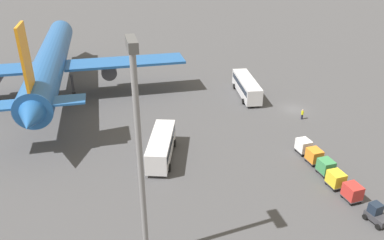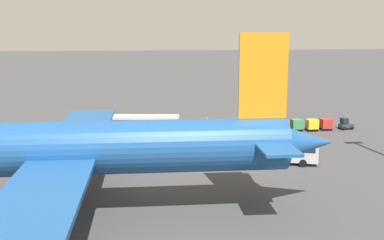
{
  "view_description": "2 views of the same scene",
  "coord_description": "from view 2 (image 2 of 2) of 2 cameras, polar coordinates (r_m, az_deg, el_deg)",
  "views": [
    {
      "loc": [
        -53.33,
        31.63,
        27.18
      ],
      "look_at": [
        -4.13,
        19.32,
        2.19
      ],
      "focal_mm": 35.0,
      "sensor_mm": 36.0,
      "label": 1
    },
    {
      "loc": [
        8.51,
        85.94,
        17.97
      ],
      "look_at": [
        1.02,
        19.1,
        4.97
      ],
      "focal_mm": 45.0,
      "sensor_mm": 36.0,
      "label": 2
    }
  ],
  "objects": [
    {
      "name": "ground_plane",
      "position": [
        88.21,
        -0.72,
        -0.82
      ],
      "size": [
        600.0,
        600.0,
        0.0
      ],
      "primitive_type": "plane",
      "color": "#424244"
    },
    {
      "name": "airplane",
      "position": [
        47.5,
        -16.8,
        -3.42
      ],
      "size": [
        56.36,
        48.75,
        17.49
      ],
      "rotation": [
        0.0,
        0.0,
        -0.02
      ],
      "color": "#1E5193",
      "rests_on": "ground"
    },
    {
      "name": "shuttle_bus_near",
      "position": [
        81.77,
        -5.84,
        -0.4
      ],
      "size": [
        12.5,
        4.36,
        3.31
      ],
      "rotation": [
        0.0,
        0.0,
        -0.13
      ],
      "color": "silver",
      "rests_on": "ground"
    },
    {
      "name": "shuttle_bus_far",
      "position": [
        65.62,
        10.28,
        -3.36
      ],
      "size": [
        10.54,
        5.73,
        3.28
      ],
      "rotation": [
        0.0,
        0.0,
        -0.31
      ],
      "color": "silver",
      "rests_on": "ground"
    },
    {
      "name": "baggage_tug",
      "position": [
        90.15,
        17.72,
        -0.47
      ],
      "size": [
        2.59,
        2.0,
        2.1
      ],
      "rotation": [
        0.0,
        0.0,
        0.18
      ],
      "color": "#333338",
      "rests_on": "ground"
    },
    {
      "name": "worker_person",
      "position": [
        87.97,
        1.82,
        -0.27
      ],
      "size": [
        0.38,
        0.38,
        1.74
      ],
      "color": "#1E1E2D",
      "rests_on": "ground"
    },
    {
      "name": "cargo_cart_red",
      "position": [
        88.39,
        15.6,
        -0.41
      ],
      "size": [
        2.11,
        1.82,
        2.06
      ],
      "rotation": [
        0.0,
        0.0,
        0.07
      ],
      "color": "#38383D",
      "rests_on": "ground"
    },
    {
      "name": "cargo_cart_yellow",
      "position": [
        87.09,
        14.05,
        -0.5
      ],
      "size": [
        2.11,
        1.82,
        2.06
      ],
      "rotation": [
        0.0,
        0.0,
        0.07
      ],
      "color": "#38383D",
      "rests_on": "ground"
    },
    {
      "name": "cargo_cart_green",
      "position": [
        86.49,
        12.31,
        -0.5
      ],
      "size": [
        2.11,
        1.82,
        2.06
      ],
      "rotation": [
        0.0,
        0.0,
        0.07
      ],
      "color": "#38383D",
      "rests_on": "ground"
    },
    {
      "name": "cargo_cart_orange",
      "position": [
        85.63,
        10.61,
        -0.55
      ],
      "size": [
        2.11,
        1.82,
        2.06
      ],
      "rotation": [
        0.0,
        0.0,
        0.07
      ],
      "color": "#38383D",
      "rests_on": "ground"
    },
    {
      "name": "cargo_cart_white",
      "position": [
        84.83,
        8.89,
        -0.6
      ],
      "size": [
        2.11,
        1.82,
        2.06
      ],
      "rotation": [
        0.0,
        0.0,
        0.07
      ],
      "color": "#38383D",
      "rests_on": "ground"
    }
  ]
}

